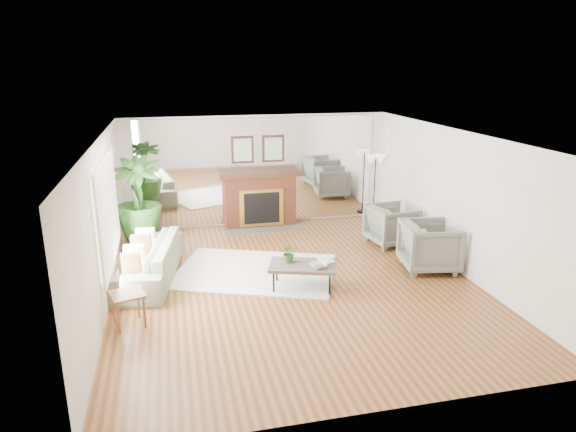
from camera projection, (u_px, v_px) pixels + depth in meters
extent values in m
plane|color=brown|center=(294.00, 282.00, 8.79)|extent=(7.00, 7.00, 0.00)
cube|color=white|center=(103.00, 225.00, 7.78)|extent=(0.02, 7.00, 2.50)
cube|color=white|center=(458.00, 202.00, 9.08)|extent=(0.02, 7.00, 2.50)
cube|color=white|center=(258.00, 171.00, 11.69)|extent=(6.00, 0.02, 2.50)
cube|color=silver|center=(258.00, 171.00, 11.67)|extent=(5.40, 0.04, 2.40)
cube|color=#B2E09E|center=(107.00, 211.00, 8.13)|extent=(0.04, 2.40, 1.50)
cube|color=brown|center=(260.00, 200.00, 11.68)|extent=(1.60, 0.40, 1.20)
cube|color=gold|center=(262.00, 208.00, 11.52)|extent=(1.00, 0.04, 0.85)
cube|color=black|center=(262.00, 208.00, 11.50)|extent=(0.80, 0.04, 0.70)
cube|color=#5E554A|center=(263.00, 229.00, 11.52)|extent=(1.70, 0.55, 0.03)
cube|color=#401F14|center=(260.00, 174.00, 11.48)|extent=(1.85, 0.46, 0.10)
cube|color=black|center=(242.00, 150.00, 11.41)|extent=(0.50, 0.04, 0.60)
cube|color=black|center=(273.00, 149.00, 11.56)|extent=(0.50, 0.04, 0.60)
cube|color=white|center=(255.00, 271.00, 9.22)|extent=(3.29, 2.83, 0.03)
cube|color=#5E554A|center=(303.00, 266.00, 8.44)|extent=(1.23, 0.94, 0.05)
cylinder|color=black|center=(274.00, 283.00, 8.32)|extent=(0.03, 0.03, 0.38)
cylinder|color=black|center=(330.00, 285.00, 8.24)|extent=(0.03, 0.03, 0.38)
cylinder|color=black|center=(277.00, 272.00, 8.75)|extent=(0.03, 0.03, 0.38)
cylinder|color=black|center=(330.00, 274.00, 8.68)|extent=(0.03, 0.03, 0.38)
imported|color=gray|center=(146.00, 261.00, 8.83)|extent=(1.29, 2.46, 0.68)
imported|color=gray|center=(392.00, 225.00, 10.56)|extent=(1.00, 0.98, 0.82)
imported|color=gray|center=(430.00, 246.00, 9.25)|extent=(1.11, 1.09, 0.88)
cube|color=brown|center=(127.00, 294.00, 7.22)|extent=(0.55, 0.55, 0.04)
cylinder|color=brown|center=(119.00, 318.00, 7.06)|extent=(0.04, 0.04, 0.48)
cylinder|color=brown|center=(144.00, 312.00, 7.23)|extent=(0.04, 0.04, 0.48)
cylinder|color=brown|center=(113.00, 308.00, 7.35)|extent=(0.04, 0.04, 0.48)
cylinder|color=brown|center=(138.00, 303.00, 7.52)|extent=(0.04, 0.04, 0.48)
cylinder|color=#2A241F|center=(142.00, 240.00, 10.28)|extent=(0.54, 0.54, 0.39)
imported|color=#366424|center=(138.00, 198.00, 10.03)|extent=(0.90, 0.90, 1.61)
cylinder|color=black|center=(373.00, 219.00, 12.27)|extent=(0.26, 0.26, 0.04)
cylinder|color=black|center=(374.00, 189.00, 12.05)|extent=(0.03, 0.03, 1.51)
cone|color=silver|center=(371.00, 160.00, 11.82)|extent=(0.28, 0.28, 0.21)
cone|color=silver|center=(380.00, 159.00, 11.87)|extent=(0.28, 0.28, 0.21)
imported|color=#366424|center=(289.00, 253.00, 8.48)|extent=(0.31, 0.28, 0.32)
imported|color=brown|center=(318.00, 265.00, 8.29)|extent=(0.32, 0.32, 0.07)
imported|color=brown|center=(320.00, 261.00, 8.52)|extent=(0.26, 0.32, 0.02)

